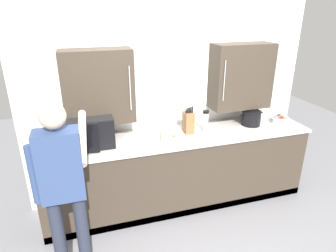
# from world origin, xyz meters

# --- Properties ---
(ground_plane) EXTENTS (9.41, 9.41, 0.00)m
(ground_plane) POSITION_xyz_m (0.00, 0.00, 0.00)
(ground_plane) COLOR gray
(back_wall_tiled) EXTENTS (3.61, 0.44, 2.58)m
(back_wall_tiled) POSITION_xyz_m (-0.00, 1.06, 1.37)
(back_wall_tiled) COLOR white
(back_wall_tiled) RESTS_ON ground_plane
(counter_unit) EXTENTS (3.27, 0.70, 0.94)m
(counter_unit) POSITION_xyz_m (0.00, 0.73, 0.47)
(counter_unit) COLOR #3D3328
(counter_unit) RESTS_ON ground_plane
(microwave_oven) EXTENTS (0.60, 0.47, 0.34)m
(microwave_oven) POSITION_xyz_m (-1.09, 0.77, 1.11)
(microwave_oven) COLOR black
(microwave_oven) RESTS_ON counter_unit
(thermos_flask) EXTENTS (0.07, 0.07, 0.27)m
(thermos_flask) POSITION_xyz_m (0.34, 0.74, 1.08)
(thermos_flask) COLOR #B7BABF
(thermos_flask) RESTS_ON counter_unit
(stock_pot) EXTENTS (0.34, 0.24, 0.22)m
(stock_pot) POSITION_xyz_m (1.00, 0.76, 1.04)
(stock_pot) COLOR black
(stock_pot) RESTS_ON counter_unit
(wooden_spoon) EXTENTS (0.22, 0.24, 0.02)m
(wooden_spoon) POSITION_xyz_m (-0.15, 0.72, 0.95)
(wooden_spoon) COLOR #A37547
(wooden_spoon) RESTS_ON counter_unit
(knife_block) EXTENTS (0.11, 0.15, 0.34)m
(knife_block) POSITION_xyz_m (0.13, 0.76, 1.07)
(knife_block) COLOR brown
(knife_block) RESTS_ON counter_unit
(fruit_bowl) EXTENTS (0.22, 0.22, 0.10)m
(fruit_bowl) POSITION_xyz_m (1.41, 0.72, 0.98)
(fruit_bowl) COLOR white
(fruit_bowl) RESTS_ON counter_unit
(person_figure) EXTENTS (0.48, 0.66, 1.72)m
(person_figure) POSITION_xyz_m (-1.29, -0.12, 1.03)
(person_figure) COLOR #282D3D
(person_figure) RESTS_ON ground_plane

